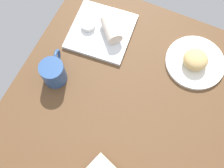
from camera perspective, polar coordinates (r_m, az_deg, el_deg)
dining_table at (r=104.07cm, az=1.63°, el=-8.24°), size 110.00×90.00×4.00cm
round_plate at (r=114.82cm, az=16.95°, el=4.38°), size 23.82×23.82×1.40cm
scone_pastry at (r=111.23cm, az=17.07°, el=4.91°), size 11.35×11.32×5.77cm
square_plate at (r=116.97cm, az=-2.28°, el=10.93°), size 27.20×27.20×1.60cm
sauce_cup at (r=116.58cm, az=-4.98°, el=12.19°), size 5.93×5.93×2.33cm
breakfast_wrap at (r=112.84cm, az=-0.15°, el=11.39°), size 12.36×12.12×6.18cm
coffee_mug at (r=105.47cm, az=-12.11°, el=2.51°), size 14.23×9.15×10.14cm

